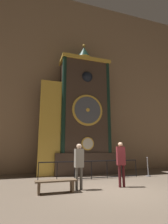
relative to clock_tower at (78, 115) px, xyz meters
name	(u,v)px	position (x,y,z in m)	size (l,w,h in m)	color
ground_plane	(120,190)	(0.38, -4.56, -3.67)	(28.00, 28.00, 0.00)	brown
cathedral_back_wall	(78,79)	(0.29, 1.18, 3.03)	(24.00, 0.32, 13.41)	#997A5B
clock_tower	(78,115)	(0.00, 0.00, 0.00)	(4.86, 1.81, 8.92)	#423328
railing_fence	(91,169)	(0.16, -2.03, -3.15)	(5.35, 0.05, 0.91)	black
visitor_near	(79,162)	(-1.09, -4.06, -2.62)	(0.35, 0.23, 1.73)	#58554F
visitor_far	(121,160)	(0.72, -4.13, -2.59)	(0.38, 0.29, 1.80)	#461518
stanchion_post	(148,170)	(3.53, -2.14, -3.33)	(0.28, 0.28, 1.05)	gray
visitor_bench	(56,183)	(-2.00, -4.24, -3.35)	(1.48, 0.40, 0.44)	brown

